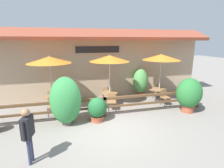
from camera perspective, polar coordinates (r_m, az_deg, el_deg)
name	(u,v)px	position (r m, az deg, el deg)	size (l,w,h in m)	color
ground_plane	(110,127)	(7.56, -0.62, -13.75)	(60.00, 60.00, 0.00)	gray
building_facade	(94,63)	(10.81, -5.82, 6.72)	(14.28, 1.49, 4.23)	tan
patio_railing	(105,103)	(8.22, -2.37, -6.12)	(10.40, 0.14, 0.95)	brown
patio_umbrella_near	(49,60)	(9.13, -19.75, 7.39)	(2.14, 2.14, 2.80)	#B7B2A8
dining_table_near	(53,99)	(9.54, -18.76, -4.70)	(0.89, 0.89, 0.73)	olive
chair_near_streetside	(52,105)	(8.94, -18.90, -6.58)	(0.43, 0.43, 0.87)	olive
chair_near_wallside	(52,97)	(10.22, -18.92, -4.01)	(0.47, 0.47, 0.87)	olive
patio_umbrella_middle	(109,59)	(9.30, -0.82, 8.31)	(2.14, 2.14, 2.80)	#B7B2A8
dining_table_middle	(110,95)	(9.71, -0.78, -3.60)	(0.89, 0.89, 0.73)	olive
chair_middle_streetside	(112,101)	(9.08, -0.03, -5.46)	(0.50, 0.50, 0.87)	olive
chair_middle_wallside	(106,93)	(10.39, -1.88, -2.95)	(0.51, 0.51, 0.87)	olive
patio_umbrella_far	(161,57)	(10.40, 15.81, 8.39)	(2.14, 2.14, 2.80)	#B7B2A8
dining_table_far	(159,91)	(10.76, 15.10, -2.33)	(0.89, 0.89, 0.73)	olive
chair_far_streetside	(165,96)	(10.20, 16.88, -3.89)	(0.49, 0.49, 0.87)	olive
chair_far_wallside	(154,90)	(11.41, 13.64, -1.79)	(0.51, 0.51, 0.87)	olive
potted_plant_entrance_palm	(66,101)	(7.59, -14.87, -5.32)	(1.29, 1.16, 2.10)	#564C47
potted_plant_small_flowering	(189,94)	(9.49, 23.84, -3.01)	(1.28, 1.15, 1.74)	#9E4C33
potted_plant_broad_leaf	(97,109)	(7.84, -4.86, -8.18)	(0.84, 0.76, 1.10)	#9E4C33
potted_plant_tall_tropical	(141,82)	(11.28, 9.30, 0.79)	(0.97, 0.87, 1.78)	brown
pedestrian	(28,129)	(5.61, -25.84, -13.06)	(0.30, 0.59, 1.71)	#2D334C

